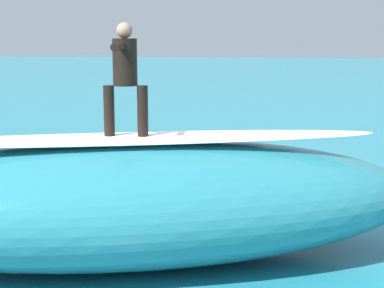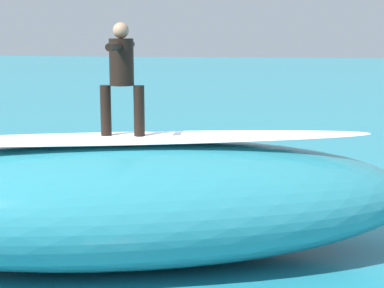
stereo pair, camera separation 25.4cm
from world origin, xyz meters
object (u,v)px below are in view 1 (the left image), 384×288
(surfer_riding, at_px, (125,71))
(surfer_paddling, at_px, (241,178))
(surfboard_riding, at_px, (126,139))
(surfboard_paddling, at_px, (236,187))

(surfer_riding, height_order, surfer_paddling, surfer_riding)
(surfboard_riding, relative_size, surfboard_paddling, 0.95)
(surfboard_paddling, height_order, surfer_paddling, surfer_paddling)
(surfer_riding, height_order, surfboard_paddling, surfer_riding)
(surfer_paddling, bearing_deg, surfboard_paddling, 0.00)
(surfer_riding, bearing_deg, surfboard_paddling, -109.56)
(surfboard_riding, height_order, surfer_riding, surfer_riding)
(surfboard_riding, height_order, surfboard_paddling, surfboard_riding)
(surfboard_riding, relative_size, surfer_paddling, 1.23)
(surfboard_paddling, bearing_deg, surfer_riding, 41.62)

